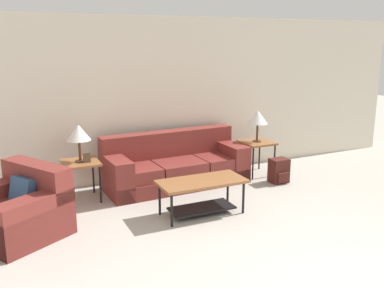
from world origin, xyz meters
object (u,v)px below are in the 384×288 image
object	(u,v)px
armchair	(19,211)
table_lamp_left	(79,133)
side_table_right	(257,145)
side_table_left	(81,166)
table_lamp_right	(258,118)
couch	(175,166)
coffee_table	(202,189)
backpack	(279,171)

from	to	relation	value
armchair	table_lamp_left	size ratio (longest dim) A/B	2.55
side_table_right	table_lamp_left	world-z (taller)	table_lamp_left
side_table_left	table_lamp_right	size ratio (longest dim) A/B	1.08
couch	table_lamp_right	world-z (taller)	table_lamp_right
armchair	table_lamp_left	bearing A→B (deg)	43.38
side_table_left	coffee_table	bearing A→B (deg)	-41.67
armchair	side_table_left	xyz separation A→B (m)	(0.88, 0.83, 0.22)
couch	table_lamp_right	xyz separation A→B (m)	(1.46, -0.06, 0.68)
armchair	coffee_table	bearing A→B (deg)	-8.89
couch	side_table_right	bearing A→B (deg)	-2.33
table_lamp_left	table_lamp_right	xyz separation A→B (m)	(2.92, 0.00, 0.00)
side_table_left	side_table_right	xyz separation A→B (m)	(2.92, 0.00, 0.00)
coffee_table	table_lamp_right	bearing A→B (deg)	36.17
coffee_table	side_table_left	distance (m)	1.77
armchair	table_lamp_right	world-z (taller)	table_lamp_right
side_table_right	table_lamp_right	world-z (taller)	table_lamp_right
coffee_table	table_lamp_right	size ratio (longest dim) A/B	2.15
table_lamp_left	side_table_left	bearing A→B (deg)	63.43
coffee_table	table_lamp_right	xyz separation A→B (m)	(1.61, 1.17, 0.63)
coffee_table	side_table_right	xyz separation A→B (m)	(1.61, 1.17, 0.17)
side_table_right	side_table_left	bearing A→B (deg)	180.00
coffee_table	backpack	distance (m)	1.81
coffee_table	side_table_right	world-z (taller)	side_table_right
coffee_table	table_lamp_left	world-z (taller)	table_lamp_left
table_lamp_left	couch	bearing A→B (deg)	2.33
couch	backpack	distance (m)	1.66
backpack	side_table_left	bearing A→B (deg)	169.91
side_table_left	side_table_right	world-z (taller)	same
armchair	table_lamp_left	xyz separation A→B (m)	(0.88, 0.83, 0.68)
table_lamp_right	backpack	world-z (taller)	table_lamp_right
side_table_right	table_lamp_right	xyz separation A→B (m)	(0.00, -0.00, 0.47)
armchair	backpack	distance (m)	3.90
armchair	side_table_right	xyz separation A→B (m)	(3.80, 0.83, 0.22)
side_table_left	table_lamp_right	xyz separation A→B (m)	(2.92, -0.00, 0.47)
armchair	coffee_table	size ratio (longest dim) A/B	1.19
side_table_left	backpack	distance (m)	3.07
coffee_table	side_table_left	xyz separation A→B (m)	(-1.32, 1.17, 0.17)
coffee_table	table_lamp_left	size ratio (longest dim) A/B	2.15
table_lamp_left	coffee_table	bearing A→B (deg)	-41.67
couch	armchair	bearing A→B (deg)	-159.17
side_table_right	backpack	bearing A→B (deg)	-81.14
side_table_right	armchair	bearing A→B (deg)	-167.69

